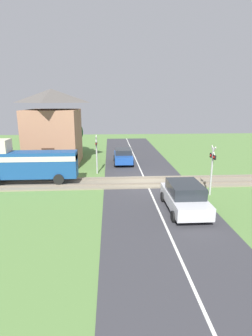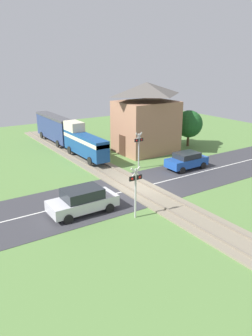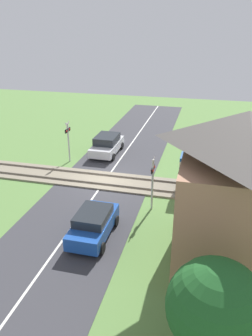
# 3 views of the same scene
# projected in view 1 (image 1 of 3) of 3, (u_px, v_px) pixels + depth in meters

# --- Properties ---
(ground_plane) EXTENTS (60.00, 60.00, 0.00)m
(ground_plane) POSITION_uv_depth(u_px,v_px,m) (146.00, 183.00, 19.98)
(ground_plane) COLOR #5B8442
(road_surface) EXTENTS (48.00, 6.40, 0.02)m
(road_surface) POSITION_uv_depth(u_px,v_px,m) (146.00, 183.00, 19.98)
(road_surface) COLOR #38383D
(road_surface) RESTS_ON ground_plane
(track_bed) EXTENTS (2.80, 48.00, 0.24)m
(track_bed) POSITION_uv_depth(u_px,v_px,m) (146.00, 182.00, 19.96)
(track_bed) COLOR gray
(track_bed) RESTS_ON ground_plane
(car_near_crossing) EXTENTS (4.37, 2.06, 1.63)m
(car_near_crossing) POSITION_uv_depth(u_px,v_px,m) (185.00, 197.00, 14.77)
(car_near_crossing) COLOR silver
(car_near_crossing) RESTS_ON ground_plane
(car_far_side) EXTENTS (3.81, 1.88, 1.50)m
(car_far_side) POSITION_uv_depth(u_px,v_px,m) (123.00, 156.00, 25.86)
(car_far_side) COLOR #1E4CA8
(car_far_side) RESTS_ON ground_plane
(crossing_signal_west_approach) EXTENTS (0.90, 0.18, 3.30)m
(crossing_signal_west_approach) POSITION_uv_depth(u_px,v_px,m) (212.00, 164.00, 16.92)
(crossing_signal_west_approach) COLOR #B7B7B7
(crossing_signal_west_approach) RESTS_ON ground_plane
(crossing_signal_east_approach) EXTENTS (0.90, 0.18, 3.30)m
(crossing_signal_east_approach) POSITION_uv_depth(u_px,v_px,m) (97.00, 150.00, 21.99)
(crossing_signal_east_approach) COLOR #B7B7B7
(crossing_signal_east_approach) RESTS_ON ground_plane
(station_building) EXTENTS (6.25, 5.10, 7.16)m
(station_building) POSITION_uv_depth(u_px,v_px,m) (54.00, 129.00, 25.16)
(station_building) COLOR #AD7A5B
(station_building) RESTS_ON ground_plane
(pedestrian_by_station) EXTENTS (0.39, 0.39, 1.57)m
(pedestrian_by_station) POSITION_uv_depth(u_px,v_px,m) (33.00, 168.00, 21.63)
(pedestrian_by_station) COLOR #7F3D84
(pedestrian_by_station) RESTS_ON ground_plane
(tree_by_station) EXTENTS (2.99, 2.99, 4.01)m
(tree_by_station) POSITION_uv_depth(u_px,v_px,m) (70.00, 132.00, 30.66)
(tree_by_station) COLOR brown
(tree_by_station) RESTS_ON ground_plane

